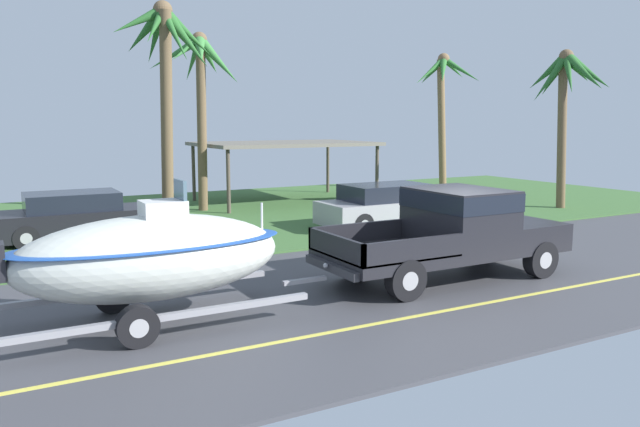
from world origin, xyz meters
TOP-DOWN VIEW (x-y plane):
  - ground at (0.00, 8.38)m, footprint 36.00×22.00m
  - pickup_truck_towing at (-0.09, 0.01)m, footprint 5.71×2.15m
  - boat_on_trailer at (-6.68, 0.01)m, footprint 5.80×2.17m
  - parked_sedan_near at (2.34, 5.94)m, footprint 4.73×1.87m
  - parked_sedan_far at (-6.65, 8.35)m, footprint 4.39×1.83m
  - carport_awning at (1.97, 12.91)m, footprint 6.90×4.55m
  - palm_tree_near_left at (-3.79, 9.21)m, footprint 3.15×3.00m
  - palm_tree_near_right at (10.47, 6.16)m, footprint 2.98×3.11m
  - palm_tree_mid at (10.83, 13.72)m, footprint 3.27×3.01m
  - palm_tree_far_left at (-1.77, 11.93)m, footprint 3.00×3.45m

SIDE VIEW (x-z plane):
  - ground at x=0.00m, z-range -0.07..0.04m
  - parked_sedan_far at x=-6.65m, z-range -0.02..1.36m
  - parked_sedan_near at x=2.34m, z-range -0.02..1.36m
  - pickup_truck_towing at x=-0.09m, z-range 0.10..2.02m
  - boat_on_trailer at x=-6.68m, z-range -0.05..2.35m
  - carport_awning at x=1.97m, z-range 1.13..3.62m
  - palm_tree_near_right at x=10.47m, z-range 1.69..7.69m
  - palm_tree_mid at x=10.83m, z-range 1.55..8.11m
  - palm_tree_far_left at x=-1.77m, z-range 1.73..8.23m
  - palm_tree_near_left at x=-3.79m, z-range 1.77..8.72m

